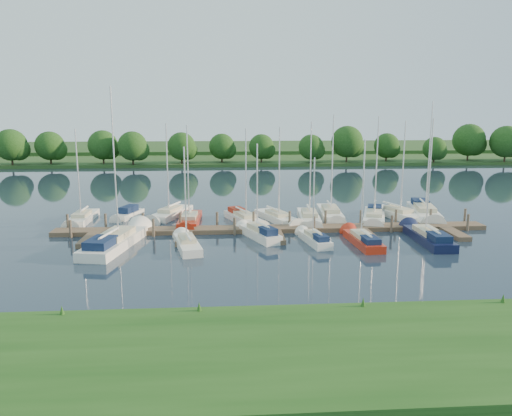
{
  "coord_description": "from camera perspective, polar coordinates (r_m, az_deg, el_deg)",
  "views": [
    {
      "loc": [
        -4.67,
        -36.82,
        11.12
      ],
      "look_at": [
        -1.58,
        8.0,
        2.2
      ],
      "focal_mm": 35.0,
      "sensor_mm": 36.0,
      "label": 1
    }
  ],
  "objects": [
    {
      "name": "distant_hill",
      "position": [
        137.29,
        -2.0,
        6.87
      ],
      "size": [
        220.0,
        40.0,
        1.4
      ],
      "primitive_type": "cube",
      "color": "#335726",
      "rests_on": "ground"
    },
    {
      "name": "dock",
      "position": [
        45.7,
        2.04,
        -2.6
      ],
      "size": [
        40.0,
        6.0,
        0.4
      ],
      "color": "#4C372A",
      "rests_on": "ground"
    },
    {
      "name": "sailboat_n_4",
      "position": [
        49.81,
        -1.31,
        -1.3
      ],
      "size": [
        3.96,
        7.54,
        9.68
      ],
      "rotation": [
        0.0,
        0.0,
        3.5
      ],
      "color": "white",
      "rests_on": "ground"
    },
    {
      "name": "sailboat_s_0",
      "position": [
        42.82,
        -15.68,
        -3.78
      ],
      "size": [
        4.23,
        10.71,
        13.39
      ],
      "rotation": [
        0.0,
        0.0,
        -0.2
      ],
      "color": "white",
      "rests_on": "ground"
    },
    {
      "name": "sailboat_n_2",
      "position": [
        52.95,
        -9.8,
        -0.76
      ],
      "size": [
        4.13,
        7.88,
        10.11
      ],
      "rotation": [
        0.0,
        0.0,
        2.78
      ],
      "color": "white",
      "rests_on": "ground"
    },
    {
      "name": "sailboat_n_6",
      "position": [
        50.28,
        6.1,
        -1.29
      ],
      "size": [
        2.46,
        8.11,
        10.36
      ],
      "rotation": [
        0.0,
        0.0,
        3.06
      ],
      "color": "white",
      "rests_on": "ground"
    },
    {
      "name": "sailboat_s_2",
      "position": [
        43.79,
        0.37,
        -3.02
      ],
      "size": [
        3.5,
        6.47,
        8.66
      ],
      "rotation": [
        0.0,
        0.0,
        0.38
      ],
      "color": "white",
      "rests_on": "ground"
    },
    {
      "name": "sailboat_n_8",
      "position": [
        52.16,
        13.35,
        -1.05
      ],
      "size": [
        4.18,
        8.6,
        10.79
      ],
      "rotation": [
        0.0,
        0.0,
        2.83
      ],
      "color": "white",
      "rests_on": "ground"
    },
    {
      "name": "sailboat_n_7",
      "position": [
        52.63,
        8.5,
        -0.79
      ],
      "size": [
        2.64,
        8.68,
        10.99
      ],
      "rotation": [
        0.0,
        0.0,
        3.06
      ],
      "color": "white",
      "rests_on": "ground"
    },
    {
      "name": "mooring_pilings",
      "position": [
        46.69,
        1.9,
        -1.8
      ],
      "size": [
        38.24,
        2.84,
        2.0
      ],
      "color": "#473D33",
      "rests_on": "ground"
    },
    {
      "name": "sailboat_n_0",
      "position": [
        53.01,
        -19.28,
        -1.22
      ],
      "size": [
        1.83,
        7.51,
        9.59
      ],
      "rotation": [
        0.0,
        0.0,
        3.13
      ],
      "color": "white",
      "rests_on": "ground"
    },
    {
      "name": "treeline",
      "position": [
        99.21,
        -1.43,
        7.21
      ],
      "size": [
        147.63,
        10.61,
        8.31
      ],
      "color": "#38281C",
      "rests_on": "ground"
    },
    {
      "name": "motorboat",
      "position": [
        53.59,
        -14.4,
        -0.74
      ],
      "size": [
        2.69,
        4.84,
        1.51
      ],
      "rotation": [
        0.0,
        0.0,
        2.8
      ],
      "color": "white",
      "rests_on": "ground"
    },
    {
      "name": "ground",
      "position": [
        38.74,
        3.17,
        -5.47
      ],
      "size": [
        260.0,
        260.0,
        0.0
      ],
      "primitive_type": "plane",
      "color": "#1A2735",
      "rests_on": "ground"
    },
    {
      "name": "sailboat_n_5",
      "position": [
        50.46,
        2.51,
        -1.2
      ],
      "size": [
        4.08,
        7.63,
        9.77
      ],
      "rotation": [
        0.0,
        0.0,
        3.52
      ],
      "color": "white",
      "rests_on": "ground"
    },
    {
      "name": "sailboat_n_3",
      "position": [
        49.55,
        -7.61,
        -1.52
      ],
      "size": [
        2.15,
        7.89,
        10.0
      ],
      "rotation": [
        0.0,
        0.0,
        3.1
      ],
      "color": "#AF2410",
      "rests_on": "ground"
    },
    {
      "name": "sailboat_s_4",
      "position": [
        42.83,
        12.07,
        -3.64
      ],
      "size": [
        2.02,
        7.1,
        9.05
      ],
      "rotation": [
        0.0,
        0.0,
        0.06
      ],
      "color": "#AF2410",
      "rests_on": "ground"
    },
    {
      "name": "near_bank",
      "position": [
        23.94,
        8.07,
        -15.89
      ],
      "size": [
        90.0,
        10.0,
        0.5
      ],
      "primitive_type": "cube",
      "color": "#1A4614",
      "rests_on": "ground"
    },
    {
      "name": "sailboat_s_1",
      "position": [
        41.15,
        -7.89,
        -4.16
      ],
      "size": [
        2.71,
        6.68,
        8.57
      ],
      "rotation": [
        0.0,
        0.0,
        0.21
      ],
      "color": "white",
      "rests_on": "ground"
    },
    {
      "name": "sailboat_n_9",
      "position": [
        53.87,
        15.98,
        -0.82
      ],
      "size": [
        4.2,
        8.06,
        10.4
      ],
      "rotation": [
        0.0,
        0.0,
        3.5
      ],
      "color": "white",
      "rests_on": "ground"
    },
    {
      "name": "far_shore",
      "position": [
        112.44,
        -1.55,
        5.7
      ],
      "size": [
        180.0,
        30.0,
        0.6
      ],
      "primitive_type": "cube",
      "color": "#23461B",
      "rests_on": "ground"
    },
    {
      "name": "sailboat_s_5",
      "position": [
        45.09,
        19.0,
        -3.24
      ],
      "size": [
        2.09,
        8.42,
        10.8
      ],
      "rotation": [
        0.0,
        0.0,
        -0.01
      ],
      "color": "#0F1434",
      "rests_on": "ground"
    },
    {
      "name": "sailboat_n_10",
      "position": [
        55.51,
        18.69,
        -0.57
      ],
      "size": [
        3.96,
        9.85,
        12.36
      ],
      "rotation": [
        0.0,
        0.0,
        2.93
      ],
      "color": "white",
      "rests_on": "ground"
    },
    {
      "name": "sailboat_s_3",
      "position": [
        42.5,
        6.67,
        -3.58
      ],
      "size": [
        2.19,
        5.83,
        7.53
      ],
      "rotation": [
        0.0,
        0.0,
        0.17
      ],
      "color": "white",
      "rests_on": "ground"
    }
  ]
}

